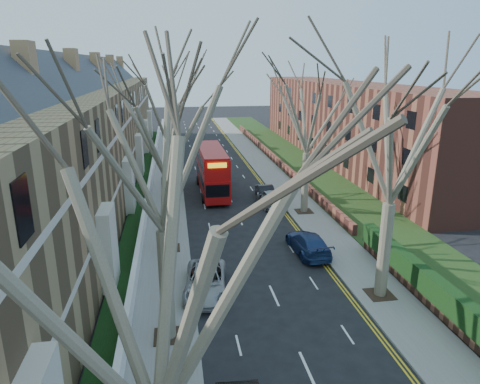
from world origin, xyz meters
name	(u,v)px	position (x,y,z in m)	size (l,w,h in m)	color
pavement_left	(167,171)	(-6.00, 39.00, 0.06)	(3.00, 102.00, 0.12)	slate
pavement_right	(265,167)	(6.00, 39.00, 0.06)	(3.00, 102.00, 0.12)	slate
terrace_left	(83,138)	(-13.65, 31.00, 5.53)	(9.70, 78.00, 13.60)	olive
flats_right	(344,121)	(17.46, 43.00, 4.98)	(13.97, 54.00, 10.00)	brown
front_wall_left	(150,184)	(-7.65, 31.00, 0.62)	(0.30, 78.00, 1.00)	white
grass_verge_right	(301,165)	(10.50, 39.00, 0.15)	(6.00, 102.00, 0.06)	#1B3814
tree_left_near	(146,251)	(-5.70, -4.00, 8.93)	(9.80, 9.80, 13.73)	#6B604C
tree_left_mid	(158,134)	(-5.70, 6.00, 9.56)	(10.50, 10.50, 14.71)	#6B604C
tree_left_far	(163,114)	(-5.70, 16.00, 9.24)	(10.15, 10.15, 14.22)	#6B604C
tree_left_dist	(165,96)	(-5.70, 28.00, 9.56)	(10.50, 10.50, 14.71)	#6B604C
tree_right_mid	(398,122)	(5.70, 8.00, 9.56)	(10.50, 10.50, 14.71)	#6B604C
tree_right_far	(309,103)	(5.70, 22.00, 9.24)	(10.15, 10.15, 14.22)	#6B604C
double_decker_bus	(212,172)	(-1.49, 29.22, 2.11)	(2.70, 10.27, 4.31)	#A20B0B
car_left_far	(206,281)	(-3.68, 9.94, 0.69)	(2.28, 4.94, 1.37)	#9A9A9F
car_right_near	(308,243)	(3.54, 14.10, 0.71)	(1.98, 4.86, 1.41)	navy
car_right_mid	(271,198)	(3.29, 24.09, 0.78)	(1.85, 4.60, 1.57)	#A0A2A9
car_right_far	(265,191)	(3.24, 26.58, 0.68)	(1.45, 4.16, 1.37)	black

